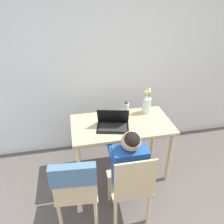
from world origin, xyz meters
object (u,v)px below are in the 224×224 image
at_px(laptop, 113,123).
at_px(water_bottle, 126,109).
at_px(flower_vase, 147,104).
at_px(person_seated, 128,162).
at_px(chair_occupied, 131,186).
at_px(chair_spare, 75,185).

bearing_deg(laptop, water_bottle, 58.97).
bearing_deg(flower_vase, person_seated, -119.98).
bearing_deg(water_bottle, chair_occupied, -100.71).
bearing_deg(chair_occupied, laptop, -84.81).
relative_size(chair_spare, flower_vase, 2.69).
bearing_deg(water_bottle, flower_vase, 2.81).
distance_m(chair_occupied, person_seated, 0.23).
xyz_separation_m(flower_vase, water_bottle, (-0.27, -0.01, -0.03)).
bearing_deg(flower_vase, chair_spare, -137.99).
bearing_deg(water_bottle, chair_spare, -129.02).
height_order(chair_occupied, water_bottle, water_bottle).
distance_m(person_seated, flower_vase, 0.88).
height_order(person_seated, water_bottle, person_seated).
bearing_deg(person_seated, laptop, -83.63).
height_order(chair_occupied, flower_vase, flower_vase).
bearing_deg(chair_occupied, water_bottle, -99.95).
bearing_deg(chair_spare, flower_vase, -133.11).
bearing_deg(chair_spare, laptop, -122.29).
xyz_separation_m(chair_spare, person_seated, (0.53, 0.12, 0.06)).
xyz_separation_m(laptop, water_bottle, (0.21, 0.21, 0.03)).
height_order(flower_vase, water_bottle, flower_vase).
distance_m(laptop, water_bottle, 0.30).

